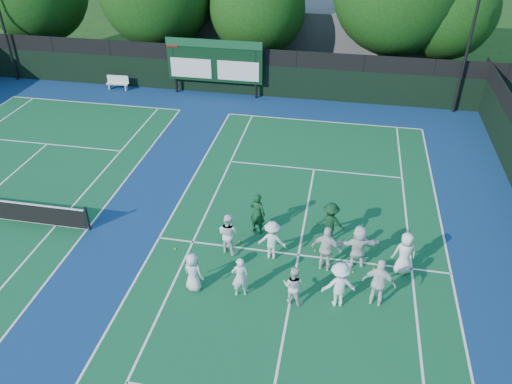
# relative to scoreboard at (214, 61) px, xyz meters

# --- Properties ---
(ground) EXTENTS (120.00, 120.00, 0.00)m
(ground) POSITION_rel_scoreboard_xyz_m (7.01, -15.59, -2.19)
(ground) COLOR #17380F
(ground) RESTS_ON ground
(court_apron) EXTENTS (34.00, 32.00, 0.01)m
(court_apron) POSITION_rel_scoreboard_xyz_m (1.01, -14.59, -2.19)
(court_apron) COLOR navy
(court_apron) RESTS_ON ground
(near_court) EXTENTS (11.05, 23.85, 0.01)m
(near_court) POSITION_rel_scoreboard_xyz_m (7.01, -14.59, -2.18)
(near_court) COLOR #11542D
(near_court) RESTS_ON ground
(back_fence) EXTENTS (34.00, 0.08, 3.00)m
(back_fence) POSITION_rel_scoreboard_xyz_m (1.01, 0.41, -0.83)
(back_fence) COLOR black
(back_fence) RESTS_ON ground
(scoreboard) EXTENTS (6.00, 0.21, 3.55)m
(scoreboard) POSITION_rel_scoreboard_xyz_m (0.00, 0.00, 0.00)
(scoreboard) COLOR black
(scoreboard) RESTS_ON ground
(clubhouse) EXTENTS (18.00, 6.00, 4.00)m
(clubhouse) POSITION_rel_scoreboard_xyz_m (5.01, 8.41, -0.19)
(clubhouse) COLOR #59595E
(clubhouse) RESTS_ON ground
(light_pole_right) EXTENTS (1.20, 0.30, 10.12)m
(light_pole_right) POSITION_rel_scoreboard_xyz_m (14.51, 0.11, 4.11)
(light_pole_right) COLOR black
(light_pole_right) RESTS_ON ground
(bench) EXTENTS (1.44, 0.45, 0.90)m
(bench) POSITION_rel_scoreboard_xyz_m (-6.48, -0.22, -1.70)
(bench) COLOR silver
(bench) RESTS_ON ground
(tree_c) EXTENTS (6.21, 6.21, 7.69)m
(tree_c) POSITION_rel_scoreboard_xyz_m (2.12, 3.99, 2.23)
(tree_c) COLOR black
(tree_c) RESTS_ON ground
(tree_e) EXTENTS (6.05, 6.05, 8.02)m
(tree_e) POSITION_rel_scoreboard_xyz_m (13.81, 3.99, 2.64)
(tree_e) COLOR black
(tree_e) RESTS_ON ground
(tennis_ball_0) EXTENTS (0.07, 0.07, 0.07)m
(tennis_ball_0) POSITION_rel_scoreboard_xyz_m (4.67, -14.27, -2.16)
(tennis_ball_0) COLOR #C0C617
(tennis_ball_0) RESTS_ON ground
(tennis_ball_1) EXTENTS (0.07, 0.07, 0.07)m
(tennis_ball_1) POSITION_rel_scoreboard_xyz_m (9.05, -15.18, -2.16)
(tennis_ball_1) COLOR #C0C617
(tennis_ball_1) RESTS_ON ground
(tennis_ball_2) EXTENTS (0.07, 0.07, 0.07)m
(tennis_ball_2) POSITION_rel_scoreboard_xyz_m (9.78, -14.85, -2.16)
(tennis_ball_2) COLOR #C0C617
(tennis_ball_2) RESTS_ON ground
(tennis_ball_3) EXTENTS (0.07, 0.07, 0.07)m
(tennis_ball_3) POSITION_rel_scoreboard_xyz_m (2.37, -15.15, -2.16)
(tennis_ball_3) COLOR #C0C617
(tennis_ball_3) RESTS_ON ground
(tennis_ball_4) EXTENTS (0.07, 0.07, 0.07)m
(tennis_ball_4) POSITION_rel_scoreboard_xyz_m (7.61, -14.24, -2.16)
(tennis_ball_4) COLOR #C0C617
(tennis_ball_4) RESTS_ON ground
(tennis_ball_5) EXTENTS (0.07, 0.07, 0.07)m
(tennis_ball_5) POSITION_rel_scoreboard_xyz_m (9.84, -14.59, -2.16)
(tennis_ball_5) COLOR #C0C617
(tennis_ball_5) RESTS_ON ground
(player_front_0) EXTENTS (0.84, 0.67, 1.49)m
(player_front_0) POSITION_rel_scoreboard_xyz_m (3.69, -17.00, -1.45)
(player_front_0) COLOR white
(player_front_0) RESTS_ON ground
(player_front_1) EXTENTS (0.67, 0.55, 1.59)m
(player_front_1) POSITION_rel_scoreboard_xyz_m (5.31, -16.98, -1.40)
(player_front_1) COLOR white
(player_front_1) RESTS_ON ground
(player_front_2) EXTENTS (0.81, 0.69, 1.47)m
(player_front_2) POSITION_rel_scoreboard_xyz_m (7.09, -16.98, -1.45)
(player_front_2) COLOR silver
(player_front_2) RESTS_ON ground
(player_front_3) EXTENTS (1.23, 0.89, 1.72)m
(player_front_3) POSITION_rel_scoreboard_xyz_m (8.56, -16.82, -1.33)
(player_front_3) COLOR white
(player_front_3) RESTS_ON ground
(player_front_4) EXTENTS (1.14, 0.62, 1.84)m
(player_front_4) POSITION_rel_scoreboard_xyz_m (9.83, -16.55, -1.27)
(player_front_4) COLOR white
(player_front_4) RESTS_ON ground
(player_back_0) EXTENTS (0.99, 0.90, 1.68)m
(player_back_0) POSITION_rel_scoreboard_xyz_m (4.40, -14.83, -1.35)
(player_back_0) COLOR white
(player_back_0) RESTS_ON ground
(player_back_1) EXTENTS (1.03, 0.59, 1.59)m
(player_back_1) POSITION_rel_scoreboard_xyz_m (6.04, -14.87, -1.40)
(player_back_1) COLOR white
(player_back_1) RESTS_ON ground
(player_back_2) EXTENTS (1.14, 0.64, 1.83)m
(player_back_2) POSITION_rel_scoreboard_xyz_m (8.03, -15.15, -1.28)
(player_back_2) COLOR silver
(player_back_2) RESTS_ON ground
(player_back_3) EXTENTS (1.69, 0.89, 1.74)m
(player_back_3) POSITION_rel_scoreboard_xyz_m (9.13, -14.74, -1.32)
(player_back_3) COLOR white
(player_back_3) RESTS_ON ground
(player_back_4) EXTENTS (0.91, 0.68, 1.68)m
(player_back_4) POSITION_rel_scoreboard_xyz_m (10.74, -14.78, -1.35)
(player_back_4) COLOR white
(player_back_4) RESTS_ON ground
(coach_left) EXTENTS (0.74, 0.59, 1.77)m
(coach_left) POSITION_rel_scoreboard_xyz_m (5.23, -13.44, -1.31)
(coach_left) COLOR #103D1F
(coach_left) RESTS_ON ground
(coach_right) EXTENTS (1.16, 0.73, 1.71)m
(coach_right) POSITION_rel_scoreboard_xyz_m (8.06, -13.47, -1.34)
(coach_right) COLOR #0E331A
(coach_right) RESTS_ON ground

